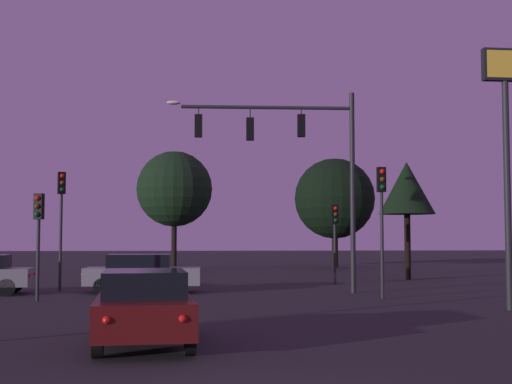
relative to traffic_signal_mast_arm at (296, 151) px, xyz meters
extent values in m
plane|color=#262326|center=(-3.20, 5.57, -5.60)|extent=(168.00, 168.00, 0.00)
cylinder|color=#232326|center=(2.27, -0.05, -1.62)|extent=(0.20, 0.20, 7.96)
cylinder|color=#232326|center=(-1.13, 0.01, 1.73)|extent=(6.80, 0.26, 0.14)
ellipsoid|color=#F4EACC|center=(-4.83, 0.07, 1.88)|extent=(0.56, 0.28, 0.16)
cylinder|color=#232326|center=(0.23, -0.01, 1.60)|extent=(0.05, 0.05, 0.27)
cube|color=black|center=(0.23, -0.01, 1.02)|extent=(0.30, 0.25, 0.90)
sphere|color=red|center=(0.23, 0.13, 1.30)|extent=(0.18, 0.18, 0.18)
sphere|color=#56380C|center=(0.23, 0.13, 1.02)|extent=(0.18, 0.18, 0.18)
sphere|color=#0C4219|center=(0.23, 0.13, 0.74)|extent=(0.18, 0.18, 0.18)
cylinder|color=#232326|center=(-1.81, 0.02, 1.52)|extent=(0.05, 0.05, 0.42)
cube|color=black|center=(-1.81, 0.02, 0.86)|extent=(0.30, 0.25, 0.90)
sphere|color=red|center=(-1.81, 0.16, 1.14)|extent=(0.18, 0.18, 0.18)
sphere|color=#56380C|center=(-1.81, 0.16, 0.86)|extent=(0.18, 0.18, 0.18)
sphere|color=#0C4219|center=(-1.81, 0.16, 0.58)|extent=(0.18, 0.18, 0.18)
cylinder|color=#232326|center=(-3.85, 0.06, 1.58)|extent=(0.05, 0.05, 0.31)
cube|color=black|center=(-3.85, 0.06, 0.97)|extent=(0.30, 0.25, 0.90)
sphere|color=red|center=(-3.84, 0.20, 1.25)|extent=(0.18, 0.18, 0.18)
sphere|color=#56380C|center=(-3.84, 0.20, 0.97)|extent=(0.18, 0.18, 0.18)
sphere|color=#0C4219|center=(-3.84, 0.20, 0.69)|extent=(0.18, 0.18, 0.18)
cylinder|color=#232326|center=(2.55, 5.21, -4.19)|extent=(0.12, 0.12, 2.82)
cube|color=black|center=(2.55, 5.21, -2.34)|extent=(0.33, 0.28, 0.90)
sphere|color=red|center=(2.57, 5.08, -2.06)|extent=(0.18, 0.18, 0.18)
sphere|color=#56380C|center=(2.57, 5.08, -2.34)|extent=(0.18, 0.18, 0.18)
sphere|color=#0C4219|center=(2.57, 5.08, -2.62)|extent=(0.18, 0.18, 0.18)
cylinder|color=#232326|center=(-9.34, -2.67, -4.20)|extent=(0.12, 0.12, 2.81)
cube|color=black|center=(-9.34, -2.67, -2.34)|extent=(0.35, 0.31, 0.90)
sphere|color=red|center=(-9.37, -2.81, -2.06)|extent=(0.18, 0.18, 0.18)
sphere|color=#56380C|center=(-9.37, -2.81, -2.34)|extent=(0.18, 0.18, 0.18)
sphere|color=#0C4219|center=(-9.37, -2.81, -2.62)|extent=(0.18, 0.18, 0.18)
cylinder|color=#232326|center=(2.76, -2.63, -3.69)|extent=(0.12, 0.12, 3.83)
cube|color=black|center=(2.76, -2.63, -1.33)|extent=(0.30, 0.24, 0.90)
sphere|color=red|center=(2.76, -2.77, -1.05)|extent=(0.18, 0.18, 0.18)
sphere|color=#56380C|center=(2.76, -2.77, -1.33)|extent=(0.18, 0.18, 0.18)
sphere|color=#0C4219|center=(2.76, -2.77, -1.61)|extent=(0.18, 0.18, 0.18)
cylinder|color=#232326|center=(-9.44, 1.80, -3.62)|extent=(0.12, 0.12, 3.97)
cube|color=black|center=(-9.44, 1.80, -1.19)|extent=(0.36, 0.33, 0.90)
sphere|color=red|center=(-9.39, 1.67, -0.91)|extent=(0.18, 0.18, 0.18)
sphere|color=#56380C|center=(-9.39, 1.67, -1.19)|extent=(0.18, 0.18, 0.18)
sphere|color=#0C4219|center=(-9.39, 1.67, -1.47)|extent=(0.18, 0.18, 0.18)
cube|color=#4C0F0F|center=(-4.90, -13.04, -4.94)|extent=(2.22, 4.37, 0.68)
cube|color=black|center=(-4.89, -13.19, -4.34)|extent=(1.80, 2.41, 0.52)
cylinder|color=black|center=(-5.85, -11.72, -5.28)|extent=(0.25, 0.65, 0.64)
cylinder|color=black|center=(-4.18, -11.58, -5.28)|extent=(0.25, 0.65, 0.64)
cylinder|color=black|center=(-5.62, -14.50, -5.28)|extent=(0.25, 0.65, 0.64)
cylinder|color=black|center=(-3.95, -14.36, -5.28)|extent=(0.25, 0.65, 0.64)
sphere|color=red|center=(-5.38, -15.21, -4.84)|extent=(0.14, 0.14, 0.14)
sphere|color=red|center=(-4.07, -15.10, -4.84)|extent=(0.14, 0.14, 0.14)
cylinder|color=black|center=(-10.95, -0.43, -5.28)|extent=(0.66, 0.26, 0.64)
cylinder|color=black|center=(-11.10, 1.26, -5.28)|extent=(0.66, 0.26, 0.64)
sphere|color=red|center=(-10.21, -0.18, -4.84)|extent=(0.14, 0.14, 0.14)
sphere|color=red|center=(-10.33, 1.14, -4.84)|extent=(0.14, 0.14, 0.14)
cube|color=gray|center=(-6.00, 0.73, -4.94)|extent=(4.52, 1.87, 0.68)
cube|color=black|center=(-6.15, 0.73, -4.34)|extent=(2.45, 1.60, 0.52)
cylinder|color=black|center=(-4.51, 1.53, -5.28)|extent=(0.64, 0.21, 0.64)
cylinder|color=black|center=(-4.52, -0.10, -5.28)|extent=(0.64, 0.21, 0.64)
cylinder|color=black|center=(-7.48, 1.56, -5.28)|extent=(0.64, 0.21, 0.64)
cylinder|color=black|center=(-7.50, -0.07, -5.28)|extent=(0.64, 0.21, 0.64)
sphere|color=red|center=(-8.26, 1.40, -4.84)|extent=(0.14, 0.14, 0.14)
sphere|color=red|center=(-8.27, 0.12, -4.84)|extent=(0.14, 0.14, 0.14)
cylinder|color=#232326|center=(5.54, -6.91, -2.12)|extent=(0.20, 0.20, 6.98)
cube|color=black|center=(5.54, -6.91, 1.87)|extent=(1.41, 0.30, 1.00)
cube|color=yellow|center=(5.55, -7.05, 1.87)|extent=(1.23, 0.06, 0.84)
cylinder|color=black|center=(7.00, 8.43, -3.90)|extent=(0.32, 0.32, 3.40)
cone|color=black|center=(7.00, 8.43, -0.84)|extent=(2.90, 2.90, 2.74)
cylinder|color=black|center=(5.92, 22.74, -4.12)|extent=(0.44, 0.44, 2.97)
sphere|color=black|center=(5.92, 22.74, -0.61)|extent=(5.79, 5.79, 5.79)
cylinder|color=black|center=(-5.50, 20.43, -3.76)|extent=(0.37, 0.37, 3.68)
sphere|color=black|center=(-5.50, 20.43, -0.13)|extent=(5.12, 5.12, 5.12)
camera|label=1|loc=(-3.78, -27.71, -3.42)|focal=49.77mm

